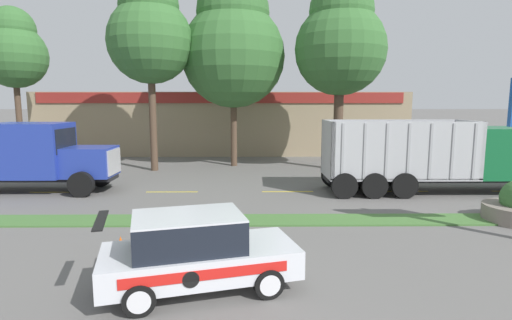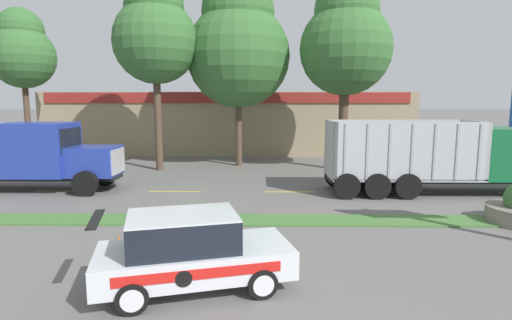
{
  "view_description": "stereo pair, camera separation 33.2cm",
  "coord_description": "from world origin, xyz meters",
  "px_view_note": "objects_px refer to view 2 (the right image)",
  "views": [
    {
      "loc": [
        -1.28,
        -3.53,
        4.08
      ],
      "look_at": [
        -1.13,
        9.79,
        2.19
      ],
      "focal_mm": 28.0,
      "sensor_mm": 36.0,
      "label": 1
    },
    {
      "loc": [
        -0.95,
        -3.53,
        4.08
      ],
      "look_at": [
        -1.13,
        9.79,
        2.19
      ],
      "focal_mm": 28.0,
      "sensor_mm": 36.0,
      "label": 2
    }
  ],
  "objects_px": {
    "dump_truck_trail": "(15,156)",
    "traffic_cone": "(119,245)",
    "dump_truck_lead": "(478,159)",
    "rally_car": "(191,250)"
  },
  "relations": [
    {
      "from": "dump_truck_trail",
      "to": "rally_car",
      "type": "bearing_deg",
      "value": -44.9
    },
    {
      "from": "dump_truck_trail",
      "to": "traffic_cone",
      "type": "bearing_deg",
      "value": -46.13
    },
    {
      "from": "rally_car",
      "to": "traffic_cone",
      "type": "distance_m",
      "value": 3.1
    },
    {
      "from": "dump_truck_lead",
      "to": "dump_truck_trail",
      "type": "xyz_separation_m",
      "value": [
        -21.42,
        0.3,
        0.06
      ]
    },
    {
      "from": "traffic_cone",
      "to": "dump_truck_trail",
      "type": "bearing_deg",
      "value": 133.87
    },
    {
      "from": "dump_truck_lead",
      "to": "traffic_cone",
      "type": "distance_m",
      "value": 15.8
    },
    {
      "from": "dump_truck_trail",
      "to": "traffic_cone",
      "type": "relative_size",
      "value": 21.64
    },
    {
      "from": "dump_truck_lead",
      "to": "dump_truck_trail",
      "type": "height_order",
      "value": "dump_truck_trail"
    },
    {
      "from": "dump_truck_lead",
      "to": "traffic_cone",
      "type": "relative_size",
      "value": 21.8
    },
    {
      "from": "dump_truck_lead",
      "to": "traffic_cone",
      "type": "xyz_separation_m",
      "value": [
        -13.73,
        -7.7,
        -1.32
      ]
    }
  ]
}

